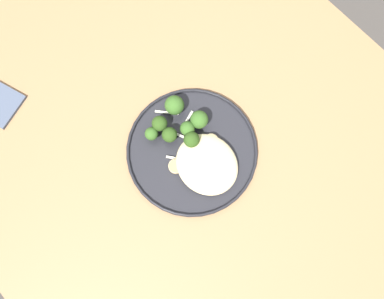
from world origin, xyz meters
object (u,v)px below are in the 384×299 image
object	(u,v)px
dinner_plate	(192,151)
seared_scallop_right_edge	(199,160)
broccoli_floret_rear_charred	(170,135)
seared_scallop_tiny_bay	(205,170)
broccoli_floret_split_head	(187,129)
broccoli_floret_near_rim	(160,124)
seared_scallop_tilted_round	(211,141)
broccoli_floret_front_edge	(152,134)
seared_scallop_on_noodles	(176,166)
broccoli_floret_beside_noodles	(191,140)
seared_scallop_front_small	(218,186)
broccoli_floret_center_pile	(174,105)
seared_scallop_left_edge	(205,187)
broccoli_floret_right_tilted	(199,120)

from	to	relation	value
dinner_plate	seared_scallop_right_edge	size ratio (longest dim) A/B	9.41
dinner_plate	broccoli_floret_rear_charred	distance (m)	0.06
dinner_plate	seared_scallop_tiny_bay	xyz separation A→B (m)	(-0.05, 0.01, 0.01)
broccoli_floret_split_head	broccoli_floret_near_rim	size ratio (longest dim) A/B	0.97
seared_scallop_tilted_round	broccoli_floret_front_edge	distance (m)	0.13
seared_scallop_tiny_bay	seared_scallop_on_noodles	distance (m)	0.06
broccoli_floret_beside_noodles	seared_scallop_tiny_bay	bearing A→B (deg)	164.90
dinner_plate	broccoli_floret_rear_charred	xyz separation A→B (m)	(0.05, 0.02, 0.03)
seared_scallop_right_edge	seared_scallop_tiny_bay	bearing A→B (deg)	170.73
dinner_plate	seared_scallop_tiny_bay	distance (m)	0.06
seared_scallop_tilted_round	broccoli_floret_rear_charred	xyz separation A→B (m)	(0.07, 0.06, 0.02)
dinner_plate	broccoli_floret_near_rim	xyz separation A→B (m)	(0.09, 0.02, 0.03)
seared_scallop_tilted_round	broccoli_floret_near_rim	distance (m)	0.12
seared_scallop_front_small	seared_scallop_right_edge	bearing A→B (deg)	-5.17
broccoli_floret_center_pile	seared_scallop_tiny_bay	bearing A→B (deg)	163.61
dinner_plate	seared_scallop_left_edge	bearing A→B (deg)	156.47
seared_scallop_right_edge	broccoli_floret_near_rim	world-z (taller)	broccoli_floret_near_rim
seared_scallop_on_noodles	seared_scallop_tilted_round	bearing A→B (deg)	-95.86
broccoli_floret_rear_charred	broccoli_floret_beside_noodles	distance (m)	0.05
seared_scallop_right_edge	broccoli_floret_beside_noodles	bearing A→B (deg)	-18.64
seared_scallop_tiny_bay	broccoli_floret_front_edge	size ratio (longest dim) A/B	0.54
seared_scallop_right_edge	broccoli_floret_near_rim	xyz separation A→B (m)	(0.11, 0.01, 0.02)
broccoli_floret_front_edge	broccoli_floret_near_rim	world-z (taller)	broccoli_floret_near_rim
seared_scallop_front_small	broccoli_floret_split_head	xyz separation A→B (m)	(0.13, -0.03, 0.02)
seared_scallop_tiny_bay	seared_scallop_front_small	world-z (taller)	seared_scallop_tiny_bay
seared_scallop_front_small	broccoli_floret_beside_noodles	distance (m)	0.11
broccoli_floret_right_tilted	broccoli_floret_split_head	size ratio (longest dim) A/B	1.11
broccoli_floret_split_head	broccoli_floret_near_rim	world-z (taller)	broccoli_floret_near_rim
dinner_plate	broccoli_floret_right_tilted	bearing A→B (deg)	-56.13
broccoli_floret_right_tilted	broccoli_floret_beside_noodles	bearing A→B (deg)	116.96
seared_scallop_tiny_bay	broccoli_floret_rear_charred	xyz separation A→B (m)	(0.11, 0.01, 0.02)
broccoli_floret_front_edge	broccoli_floret_split_head	xyz separation A→B (m)	(-0.04, -0.06, 0.01)
seared_scallop_on_noodles	seared_scallop_left_edge	world-z (taller)	seared_scallop_left_edge
seared_scallop_front_small	seared_scallop_left_edge	world-z (taller)	seared_scallop_left_edge
dinner_plate	seared_scallop_tiny_bay	bearing A→B (deg)	169.62
broccoli_floret_right_tilted	broccoli_floret_rear_charred	distance (m)	0.07
broccoli_floret_rear_charred	broccoli_floret_front_edge	bearing A→B (deg)	43.67
seared_scallop_left_edge	dinner_plate	bearing A→B (deg)	-23.53
seared_scallop_tilted_round	broccoli_floret_center_pile	bearing A→B (deg)	4.76
dinner_plate	broccoli_floret_split_head	size ratio (longest dim) A/B	5.95
dinner_plate	broccoli_floret_near_rim	distance (m)	0.09
broccoli_floret_right_tilted	seared_scallop_right_edge	bearing A→B (deg)	137.47
seared_scallop_right_edge	seared_scallop_left_edge	world-z (taller)	seared_scallop_right_edge
seared_scallop_left_edge	seared_scallop_front_small	bearing A→B (deg)	-129.04
seared_scallop_front_small	broccoli_floret_split_head	world-z (taller)	broccoli_floret_split_head
seared_scallop_on_noodles	broccoli_floret_split_head	world-z (taller)	broccoli_floret_split_head
seared_scallop_front_small	seared_scallop_left_edge	size ratio (longest dim) A/B	1.01
seared_scallop_on_noodles	seared_scallop_left_edge	size ratio (longest dim) A/B	1.00
seared_scallop_front_small	seared_scallop_on_noodles	distance (m)	0.10
broccoli_floret_center_pile	seared_scallop_right_edge	bearing A→B (deg)	162.19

